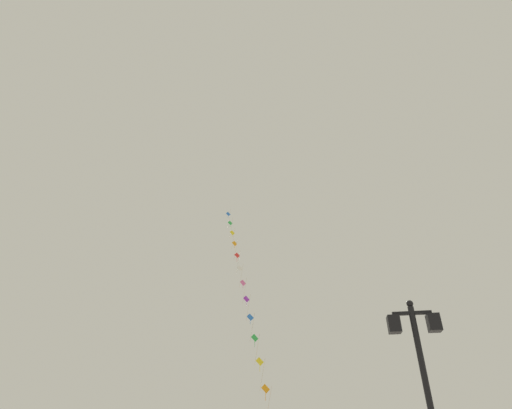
# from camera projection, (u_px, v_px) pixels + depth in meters

# --- Properties ---
(twin_lantern_lamp_post) EXTENTS (1.18, 0.28, 4.91)m
(twin_lantern_lamp_post) POSITION_uv_depth(u_px,v_px,m) (422.00, 367.00, 9.09)
(twin_lantern_lamp_post) COLOR black
(twin_lantern_lamp_post) RESTS_ON ground_plane
(kite_train) EXTENTS (5.78, 11.78, 19.61)m
(kite_train) POSITION_uv_depth(u_px,v_px,m) (245.00, 293.00, 25.61)
(kite_train) COLOR brown
(kite_train) RESTS_ON ground_plane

